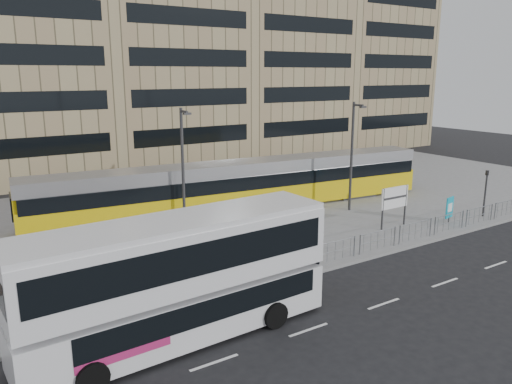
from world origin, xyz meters
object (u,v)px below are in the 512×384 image
traffic_light_west (235,237)px  ad_panel (450,208)px  station_sign (395,199)px  double_decker_bus (179,276)px  traffic_light_east (486,187)px  pedestrian (282,238)px  lamp_post_west (183,163)px  lamp_post_east (352,152)px  tram (243,185)px

traffic_light_west → ad_panel: bearing=17.7°
station_sign → double_decker_bus: bearing=-163.3°
station_sign → traffic_light_east: 7.01m
station_sign → ad_panel: 3.94m
double_decker_bus → pedestrian: bearing=28.2°
station_sign → pedestrian: station_sign is taller
station_sign → pedestrian: bearing=-178.0°
lamp_post_west → lamp_post_east: (11.27, -2.59, 0.06)m
lamp_post_west → traffic_light_east: bearing=-25.9°
ad_panel → pedestrian: 12.34m
ad_panel → pedestrian: pedestrian is taller
traffic_light_west → traffic_light_east: (19.03, -0.07, 0.00)m
double_decker_bus → tram: size_ratio=0.39×
tram → traffic_light_west: bearing=-117.5°
pedestrian → traffic_light_east: traffic_light_east is taller
double_decker_bus → lamp_post_east: lamp_post_east is taller
tram → lamp_post_east: 7.79m
double_decker_bus → ad_panel: double_decker_bus is taller
lamp_post_west → lamp_post_east: bearing=-13.0°
traffic_light_east → lamp_post_east: (-6.32, 5.95, 2.09)m
ad_panel → pedestrian: size_ratio=0.90×
traffic_light_west → lamp_post_east: size_ratio=0.42×
station_sign → pedestrian: 8.70m
pedestrian → double_decker_bus: bearing=102.1°
traffic_light_west → pedestrian: bearing=36.1°
traffic_light_east → lamp_post_east: 8.92m
lamp_post_west → traffic_light_west: bearing=-99.7°
double_decker_bus → station_sign: double_decker_bus is taller
double_decker_bus → pedestrian: double_decker_bus is taller
pedestrian → traffic_light_east: bearing=-113.5°
ad_panel → lamp_post_east: bearing=107.6°
traffic_light_west → lamp_post_east: bearing=41.7°
double_decker_bus → traffic_light_west: double_decker_bus is taller
ad_panel → traffic_light_west: bearing=169.4°
pedestrian → ad_panel: bearing=-113.3°
ad_panel → lamp_post_west: lamp_post_west is taller
pedestrian → traffic_light_east: 15.57m
tram → station_sign: (5.60, -8.56, 0.06)m
double_decker_bus → ad_panel: (20.12, 3.63, -1.31)m
traffic_light_west → traffic_light_east: same height
double_decker_bus → ad_panel: bearing=7.8°
tram → ad_panel: bearing=-41.1°
traffic_light_west → station_sign: bearing=24.0°
tram → lamp_post_west: 5.88m
ad_panel → station_sign: bearing=149.0°
traffic_light_west → tram: bearing=73.6°
traffic_light_east → lamp_post_west: 19.65m
ad_panel → traffic_light_west: size_ratio=0.54×
pedestrian → station_sign: bearing=-106.7°
lamp_post_east → double_decker_bus: bearing=-151.4°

